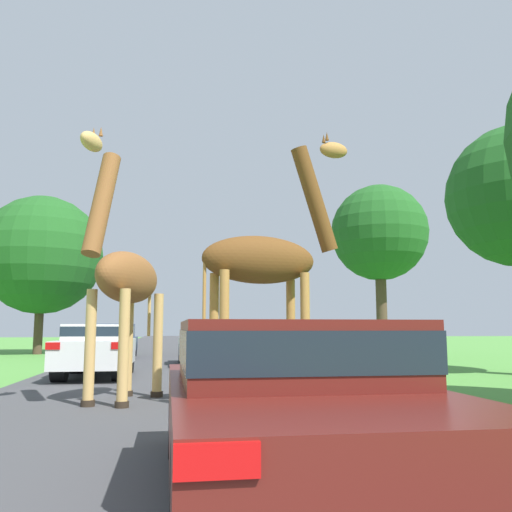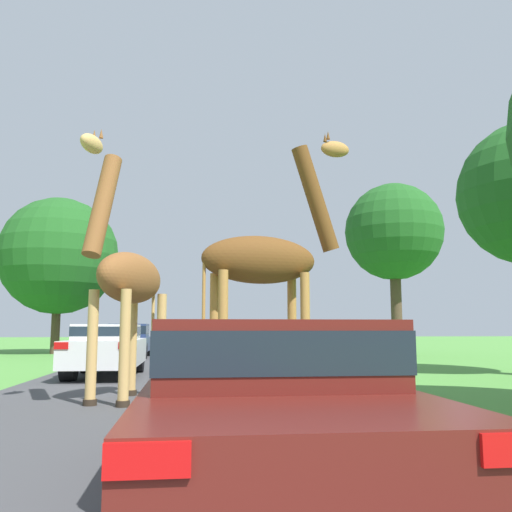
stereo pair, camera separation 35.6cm
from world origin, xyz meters
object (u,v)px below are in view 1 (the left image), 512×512
at_px(tree_left_edge, 379,233).
at_px(car_verge_right, 97,348).
at_px(giraffe_companion, 125,279).
at_px(car_lead_maroon, 288,398).
at_px(car_queue_left, 115,340).
at_px(giraffe_near_road, 267,262).
at_px(car_far_ahead, 205,343).
at_px(tree_far_right, 42,255).
at_px(car_queue_right, 217,339).

bearing_deg(tree_left_edge, car_verge_right, -141.19).
xyz_separation_m(giraffe_companion, car_lead_maroon, (1.75, -5.58, -1.43)).
height_order(car_queue_left, tree_left_edge, tree_left_edge).
relative_size(car_queue_left, car_verge_right, 0.99).
relative_size(giraffe_near_road, tree_left_edge, 0.59).
bearing_deg(car_far_ahead, giraffe_near_road, -88.10).
distance_m(giraffe_near_road, car_verge_right, 7.20).
bearing_deg(tree_far_right, car_far_ahead, -49.26).
relative_size(car_queue_right, car_queue_left, 1.11).
bearing_deg(giraffe_companion, car_verge_right, -56.01).
height_order(giraffe_companion, tree_left_edge, tree_left_edge).
height_order(car_lead_maroon, tree_left_edge, tree_left_edge).
height_order(giraffe_companion, tree_far_right, tree_far_right).
xyz_separation_m(car_lead_maroon, car_verge_right, (-2.83, 10.80, 0.02)).
distance_m(car_lead_maroon, car_far_ahead, 15.23).
xyz_separation_m(giraffe_near_road, car_far_ahead, (-0.35, 10.48, -1.65)).
xyz_separation_m(giraffe_near_road, car_queue_right, (0.73, 17.66, -1.68)).
bearing_deg(car_verge_right, car_queue_right, 69.87).
xyz_separation_m(car_far_ahead, tree_far_right, (-7.68, 8.91, 4.18)).
distance_m(car_lead_maroon, car_queue_left, 20.60).
distance_m(giraffe_companion, car_verge_right, 5.51).
bearing_deg(car_lead_maroon, tree_left_edge, 65.83).
bearing_deg(car_verge_right, tree_far_right, 108.63).
relative_size(car_far_ahead, tree_far_right, 0.54).
relative_size(tree_left_edge, tree_far_right, 1.04).
bearing_deg(car_far_ahead, tree_far_right, 130.74).
bearing_deg(tree_left_edge, car_lead_maroon, -114.17).
relative_size(giraffe_companion, car_queue_right, 0.99).
height_order(giraffe_near_road, car_lead_maroon, giraffe_near_road).
bearing_deg(car_queue_right, giraffe_near_road, -92.35).
bearing_deg(car_queue_left, tree_left_edge, 0.58).
height_order(car_queue_right, car_verge_right, car_verge_right).
distance_m(giraffe_near_road, car_lead_maroon, 5.09).
distance_m(car_lead_maroon, car_verge_right, 11.17).
bearing_deg(tree_far_right, car_queue_left, -43.12).
height_order(giraffe_companion, car_queue_right, giraffe_companion).
bearing_deg(giraffe_companion, tree_far_right, -50.92).
bearing_deg(car_far_ahead, car_queue_right, 81.50).
bearing_deg(giraffe_near_road, giraffe_companion, -119.14).
xyz_separation_m(giraffe_near_road, car_queue_left, (-3.96, 15.58, -1.64)).
xyz_separation_m(car_queue_right, car_verge_right, (-4.25, -11.60, 0.01)).
distance_m(giraffe_companion, car_queue_left, 14.90).
bearing_deg(giraffe_near_road, car_verge_right, -160.22).
bearing_deg(tree_left_edge, car_far_ahead, -149.34).
distance_m(giraffe_companion, car_queue_right, 17.18).
bearing_deg(car_lead_maroon, tree_far_right, 106.88).
distance_m(tree_left_edge, tree_far_right, 16.94).
relative_size(giraffe_companion, tree_far_right, 0.58).
relative_size(giraffe_near_road, tree_far_right, 0.61).
xyz_separation_m(car_far_ahead, car_verge_right, (-3.18, -4.42, -0.02)).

